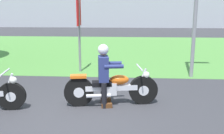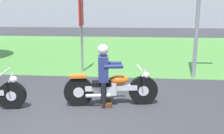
% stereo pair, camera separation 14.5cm
% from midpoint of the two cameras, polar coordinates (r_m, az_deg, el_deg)
% --- Properties ---
extents(ground, '(120.00, 120.00, 0.00)m').
position_cam_midpoint_polar(ground, '(5.31, -8.04, -11.65)').
color(ground, '#38383D').
extents(grass_verge, '(60.00, 12.00, 0.01)m').
position_cam_midpoint_polar(grass_verge, '(14.29, 0.60, 4.02)').
color(grass_verge, '#549342').
rests_on(grass_verge, ground).
extents(motorcycle_lead, '(2.14, 0.70, 0.89)m').
position_cam_midpoint_polar(motorcycle_lead, '(5.95, 0.58, -4.64)').
color(motorcycle_lead, black).
rests_on(motorcycle_lead, ground).
extents(rider_lead, '(0.60, 0.52, 1.41)m').
position_cam_midpoint_polar(rider_lead, '(5.83, -1.06, -0.68)').
color(rider_lead, black).
rests_on(rider_lead, ground).
extents(sign_banner, '(0.08, 0.60, 2.60)m').
position_cam_midpoint_polar(sign_banner, '(9.02, -6.29, 9.79)').
color(sign_banner, gray).
rests_on(sign_banner, ground).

